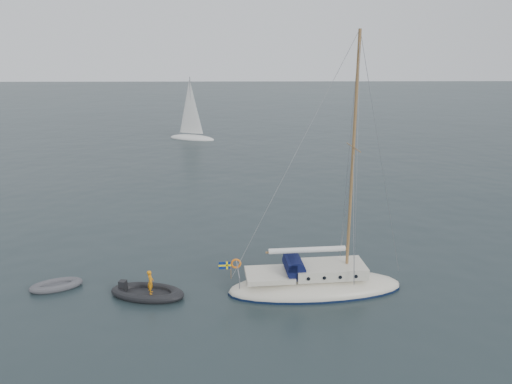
{
  "coord_description": "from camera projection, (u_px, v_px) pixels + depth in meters",
  "views": [
    {
      "loc": [
        -1.45,
        -26.33,
        12.31
      ],
      "look_at": [
        -0.93,
        0.0,
        4.5
      ],
      "focal_mm": 35.0,
      "sensor_mm": 36.0,
      "label": 1
    }
  ],
  "objects": [
    {
      "name": "rib",
      "position": [
        147.0,
        292.0,
        25.32
      ],
      "size": [
        3.87,
        1.76,
        1.46
      ],
      "rotation": [
        0.0,
        0.0,
        -0.19
      ],
      "color": "black",
      "rests_on": "ground"
    },
    {
      "name": "dinghy",
      "position": [
        56.0,
        285.0,
        26.16
      ],
      "size": [
        2.67,
        1.2,
        0.38
      ],
      "rotation": [
        0.0,
        0.0,
        0.4
      ],
      "color": "#525257",
      "rests_on": "ground"
    },
    {
      "name": "ground",
      "position": [
        272.0,
        267.0,
        28.76
      ],
      "size": [
        300.0,
        300.0,
        0.0
      ],
      "primitive_type": "plane",
      "color": "black",
      "rests_on": "ground"
    },
    {
      "name": "distant_yacht_c",
      "position": [
        191.0,
        111.0,
        66.44
      ],
      "size": [
        6.59,
        3.51,
        8.73
      ],
      "rotation": [
        0.0,
        0.0,
        -0.39
      ],
      "color": "silver",
      "rests_on": "ground"
    },
    {
      "name": "sailboat",
      "position": [
        316.0,
        273.0,
        25.67
      ],
      "size": [
        9.55,
        2.86,
        13.6
      ],
      "rotation": [
        0.0,
        0.0,
        0.09
      ],
      "color": "beige",
      "rests_on": "ground"
    }
  ]
}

